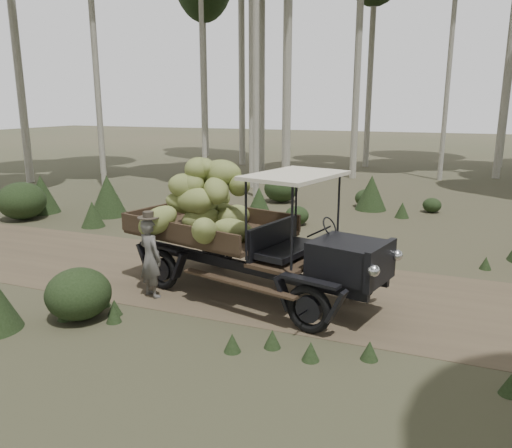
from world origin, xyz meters
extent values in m
plane|color=#473D2B|center=(0.00, 0.00, 0.00)|extent=(120.00, 120.00, 0.00)
cube|color=brown|center=(0.00, 0.00, 0.00)|extent=(70.00, 4.00, 0.01)
cube|color=black|center=(0.00, -1.04, 1.11)|extent=(1.34, 1.30, 0.61)
cube|color=black|center=(0.59, -1.19, 1.11)|extent=(0.38, 1.10, 0.69)
cube|color=black|center=(-1.51, -0.66, 1.22)|extent=(0.47, 1.53, 0.61)
cube|color=#38281C|center=(-3.01, -0.28, 1.11)|extent=(3.51, 2.70, 0.09)
cube|color=#38281C|center=(-2.77, 0.69, 1.31)|extent=(3.03, 0.83, 0.36)
cube|color=#38281C|center=(-3.26, -1.24, 1.31)|extent=(3.03, 0.83, 0.36)
cube|color=#38281C|center=(-4.52, 0.11, 1.31)|extent=(0.56, 1.96, 0.36)
cube|color=beige|center=(-1.04, -0.77, 2.47)|extent=(1.70, 2.14, 0.07)
cube|color=black|center=(-1.78, -0.15, 0.69)|extent=(4.98, 1.36, 0.20)
cube|color=black|center=(-1.99, -0.97, 0.69)|extent=(4.98, 1.36, 0.20)
torus|color=black|center=(0.00, -0.12, 0.42)|extent=(0.86, 0.35, 0.84)
torus|color=black|center=(-0.43, -1.85, 0.42)|extent=(0.86, 0.35, 0.84)
torus|color=black|center=(-3.34, 0.72, 0.42)|extent=(0.86, 0.35, 0.84)
torus|color=black|center=(-3.77, -1.00, 0.42)|extent=(0.86, 0.35, 0.84)
sphere|color=beige|center=(0.80, -0.73, 1.17)|extent=(0.20, 0.20, 0.20)
sphere|color=beige|center=(0.56, -1.69, 1.17)|extent=(0.20, 0.20, 0.20)
ellipsoid|color=olive|center=(-3.07, 0.12, 1.46)|extent=(0.90, 0.54, 0.45)
ellipsoid|color=olive|center=(-3.06, -0.39, 1.72)|extent=(0.41, 0.92, 0.47)
ellipsoid|color=olive|center=(-2.38, -0.22, 2.12)|extent=(0.82, 0.93, 0.62)
ellipsoid|color=olive|center=(-3.26, -0.33, 2.40)|extent=(0.65, 0.87, 0.62)
ellipsoid|color=olive|center=(-3.10, -0.52, 1.42)|extent=(1.00, 0.90, 0.61)
ellipsoid|color=olive|center=(-3.20, -0.61, 1.83)|extent=(1.04, 0.74, 0.62)
ellipsoid|color=olive|center=(-2.77, -0.48, 2.03)|extent=(0.89, 0.96, 0.72)
ellipsoid|color=olive|center=(-3.22, -0.16, 2.38)|extent=(0.88, 0.57, 0.72)
ellipsoid|color=olive|center=(-2.62, -0.11, 1.36)|extent=(0.61, 1.08, 0.83)
ellipsoid|color=olive|center=(-3.36, -0.35, 1.75)|extent=(1.04, 0.93, 0.68)
ellipsoid|color=olive|center=(-3.44, 0.06, 2.07)|extent=(1.05, 0.76, 0.74)
ellipsoid|color=olive|center=(-2.76, -0.19, 2.36)|extent=(0.87, 0.58, 0.59)
ellipsoid|color=olive|center=(-2.72, 0.44, 1.35)|extent=(0.55, 0.95, 0.62)
ellipsoid|color=olive|center=(-3.17, 0.35, 1.77)|extent=(0.98, 0.88, 0.71)
ellipsoid|color=olive|center=(-3.35, -0.47, 2.11)|extent=(0.93, 0.85, 0.64)
ellipsoid|color=olive|center=(-3.23, -0.12, 2.40)|extent=(0.94, 1.02, 0.58)
ellipsoid|color=olive|center=(-2.21, -0.89, 1.35)|extent=(1.01, 0.96, 0.69)
ellipsoid|color=olive|center=(-3.50, -0.51, 1.72)|extent=(0.93, 0.86, 0.63)
ellipsoid|color=olive|center=(-3.40, -0.55, 2.09)|extent=(0.97, 0.92, 0.66)
ellipsoid|color=olive|center=(-2.73, -0.24, 2.34)|extent=(0.72, 0.50, 0.57)
ellipsoid|color=olive|center=(-3.70, -1.19, 1.49)|extent=(1.08, 0.86, 0.84)
ellipsoid|color=olive|center=(-2.52, -1.49, 1.47)|extent=(0.76, 1.01, 0.78)
imported|color=#57544F|center=(-3.75, -1.43, 0.79)|extent=(0.68, 0.57, 1.58)
cylinder|color=#362F26|center=(-3.75, -1.43, 1.60)|extent=(0.55, 0.55, 0.02)
cylinder|color=#362F26|center=(-3.75, -1.43, 1.65)|extent=(0.27, 0.27, 0.13)
cylinder|color=#B2AD9E|center=(-3.40, 20.96, 7.51)|extent=(0.33, 0.33, 15.02)
cylinder|color=#B2AD9E|center=(-3.21, 16.04, 8.17)|extent=(0.34, 0.34, 16.34)
cylinder|color=#B2AD9E|center=(-8.60, 17.07, 8.39)|extent=(0.35, 0.35, 16.78)
cylinder|color=#B2AD9E|center=(-15.27, 23.34, 7.61)|extent=(0.25, 0.25, 15.21)
cone|color=#233319|center=(0.10, 7.60, 0.26)|extent=(0.47, 0.47, 0.53)
cone|color=#233319|center=(-8.63, 2.76, 0.40)|extent=(0.72, 0.72, 0.80)
ellipsoid|color=#233319|center=(0.98, 8.83, 0.26)|extent=(0.63, 0.63, 0.51)
cone|color=#233319|center=(-11.64, 3.79, 0.66)|extent=(1.18, 1.18, 1.31)
cone|color=#233319|center=(-4.51, 6.29, 0.48)|extent=(0.86, 0.86, 0.95)
ellipsoid|color=#233319|center=(-4.35, -2.80, 0.46)|extent=(1.14, 1.14, 0.91)
cone|color=#233319|center=(-9.18, 4.24, 0.70)|extent=(1.25, 1.25, 1.39)
ellipsoid|color=#233319|center=(-2.86, 5.34, 0.30)|extent=(0.74, 0.74, 0.59)
ellipsoid|color=#233319|center=(-11.43, 2.72, 0.62)|extent=(1.52, 1.52, 1.22)
ellipsoid|color=#233319|center=(-4.53, 8.66, 0.53)|extent=(1.31, 1.31, 1.05)
cone|color=#233319|center=(-1.08, 8.52, 0.62)|extent=(1.12, 1.12, 1.24)
ellipsoid|color=#233319|center=(-1.31, 8.90, 0.34)|extent=(0.82, 0.82, 0.66)
cone|color=#233319|center=(-3.87, -2.46, 0.15)|extent=(0.27, 0.27, 0.30)
cone|color=#233319|center=(-4.32, -2.20, 0.15)|extent=(0.27, 0.27, 0.30)
cone|color=#233319|center=(2.52, -2.63, 0.15)|extent=(0.27, 0.27, 0.30)
cone|color=#233319|center=(-4.56, -2.95, 0.15)|extent=(0.27, 0.27, 0.30)
cone|color=#233319|center=(-3.70, -2.71, 0.15)|extent=(0.27, 0.27, 0.30)
cone|color=#233319|center=(-0.81, -2.56, 0.15)|extent=(0.27, 0.27, 0.30)
cone|color=#233319|center=(-0.15, -2.72, 0.15)|extent=(0.27, 0.27, 0.30)
cone|color=#233319|center=(-5.92, 2.80, 0.15)|extent=(0.27, 0.27, 0.30)
cone|color=#233319|center=(-3.71, 2.26, 0.15)|extent=(0.27, 0.27, 0.30)
cone|color=#233319|center=(2.45, 2.82, 0.15)|extent=(0.27, 0.27, 0.30)
cone|color=#233319|center=(-1.34, -2.91, 0.15)|extent=(0.27, 0.27, 0.30)
cone|color=#233319|center=(0.66, -2.37, 0.15)|extent=(0.27, 0.27, 0.30)
camera|label=1|loc=(1.60, -9.27, 3.72)|focal=35.00mm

